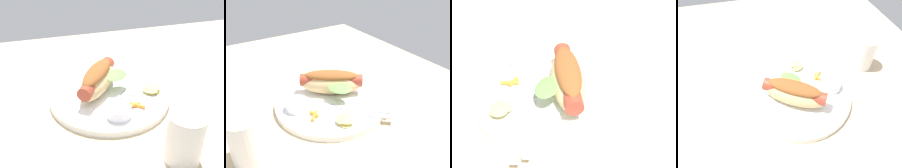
% 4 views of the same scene
% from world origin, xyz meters
% --- Properties ---
extents(ground_plane, '(1.20, 0.90, 0.02)m').
position_xyz_m(ground_plane, '(0.00, 0.00, -0.01)').
color(ground_plane, tan).
extents(plate, '(0.29, 0.29, 0.02)m').
position_xyz_m(plate, '(0.02, -0.02, 0.01)').
color(plate, white).
rests_on(plate, ground_plane).
extents(hot_dog, '(0.15, 0.17, 0.06)m').
position_xyz_m(hot_dog, '(0.04, -0.04, 0.05)').
color(hot_dog, '#DBB77A').
rests_on(hot_dog, plate).
extents(sauce_ramekin, '(0.05, 0.05, 0.02)m').
position_xyz_m(sauce_ramekin, '(0.03, 0.07, 0.03)').
color(sauce_ramekin, white).
rests_on(sauce_ramekin, plate).
extents(fork, '(0.12, 0.13, 0.00)m').
position_xyz_m(fork, '(-0.05, -0.05, 0.02)').
color(fork, silver).
rests_on(fork, plate).
extents(knife, '(0.11, 0.12, 0.00)m').
position_xyz_m(knife, '(-0.08, -0.05, 0.02)').
color(knife, silver).
rests_on(knife, plate).
extents(chips_pile, '(0.06, 0.05, 0.02)m').
position_xyz_m(chips_pile, '(-0.08, 0.01, 0.02)').
color(chips_pile, '#DACC6F').
rests_on(chips_pile, plate).
extents(carrot_garnish, '(0.03, 0.03, 0.01)m').
position_xyz_m(carrot_garnish, '(-0.02, 0.05, 0.02)').
color(carrot_garnish, orange).
rests_on(carrot_garnish, plate).
extents(drinking_cup, '(0.07, 0.07, 0.10)m').
position_xyz_m(drinking_cup, '(-0.05, 0.21, 0.05)').
color(drinking_cup, white).
rests_on(drinking_cup, ground_plane).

